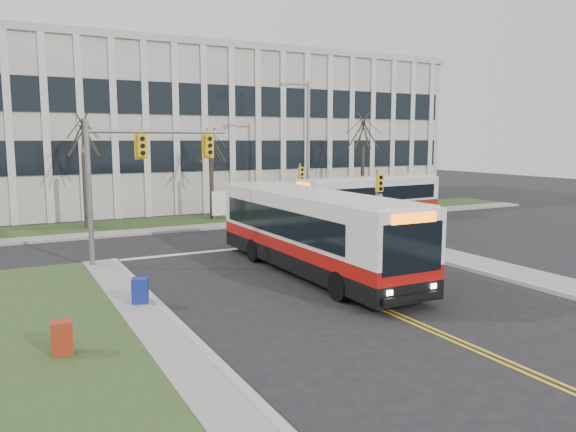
{
  "coord_description": "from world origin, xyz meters",
  "views": [
    {
      "loc": [
        -10.7,
        -17.08,
        5.37
      ],
      "look_at": [
        0.7,
        4.75,
        2.0
      ],
      "focal_mm": 35.0,
      "sensor_mm": 36.0,
      "label": 1
    }
  ],
  "objects_px": {
    "streetlight": "(306,142)",
    "bus_cross": "(369,199)",
    "directory_sign": "(223,204)",
    "newspaper_box_blue": "(140,293)",
    "bus_main": "(313,234)",
    "newspaper_box_red": "(62,340)"
  },
  "relations": [
    {
      "from": "streetlight",
      "to": "directory_sign",
      "type": "relative_size",
      "value": 4.6
    },
    {
      "from": "bus_main",
      "to": "newspaper_box_blue",
      "type": "bearing_deg",
      "value": -168.75
    },
    {
      "from": "streetlight",
      "to": "newspaper_box_red",
      "type": "distance_m",
      "value": 26.24
    },
    {
      "from": "bus_main",
      "to": "newspaper_box_blue",
      "type": "height_order",
      "value": "bus_main"
    },
    {
      "from": "directory_sign",
      "to": "newspaper_box_blue",
      "type": "xyz_separation_m",
      "value": [
        -9.3,
        -16.82,
        -0.7
      ]
    },
    {
      "from": "newspaper_box_blue",
      "to": "streetlight",
      "type": "bearing_deg",
      "value": 65.39
    },
    {
      "from": "bus_main",
      "to": "newspaper_box_blue",
      "type": "xyz_separation_m",
      "value": [
        -7.25,
        -1.45,
        -1.15
      ]
    },
    {
      "from": "bus_main",
      "to": "bus_cross",
      "type": "height_order",
      "value": "bus_main"
    },
    {
      "from": "streetlight",
      "to": "directory_sign",
      "type": "xyz_separation_m",
      "value": [
        -5.53,
        1.3,
        -4.02
      ]
    },
    {
      "from": "streetlight",
      "to": "bus_main",
      "type": "xyz_separation_m",
      "value": [
        -7.58,
        -14.07,
        -3.57
      ]
    },
    {
      "from": "directory_sign",
      "to": "newspaper_box_red",
      "type": "bearing_deg",
      "value": -120.65
    },
    {
      "from": "newspaper_box_blue",
      "to": "newspaper_box_red",
      "type": "height_order",
      "value": "same"
    },
    {
      "from": "newspaper_box_blue",
      "to": "newspaper_box_red",
      "type": "relative_size",
      "value": 1.0
    },
    {
      "from": "streetlight",
      "to": "bus_cross",
      "type": "bearing_deg",
      "value": -38.66
    },
    {
      "from": "streetlight",
      "to": "bus_main",
      "type": "distance_m",
      "value": 16.37
    },
    {
      "from": "bus_cross",
      "to": "directory_sign",
      "type": "bearing_deg",
      "value": -118.43
    },
    {
      "from": "bus_cross",
      "to": "newspaper_box_blue",
      "type": "height_order",
      "value": "bus_cross"
    },
    {
      "from": "bus_cross",
      "to": "newspaper_box_blue",
      "type": "relative_size",
      "value": 11.12
    },
    {
      "from": "newspaper_box_blue",
      "to": "newspaper_box_red",
      "type": "distance_m",
      "value": 4.36
    },
    {
      "from": "streetlight",
      "to": "bus_main",
      "type": "bearing_deg",
      "value": -118.33
    },
    {
      "from": "bus_cross",
      "to": "newspaper_box_red",
      "type": "relative_size",
      "value": 11.12
    },
    {
      "from": "streetlight",
      "to": "bus_cross",
      "type": "distance_m",
      "value": 5.75
    }
  ]
}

